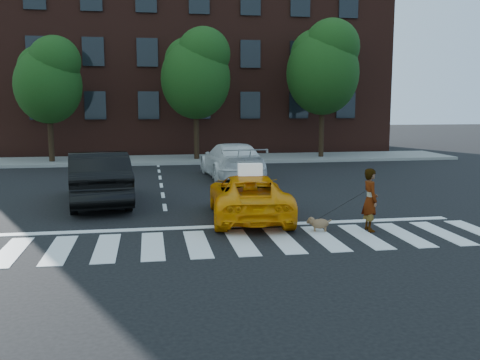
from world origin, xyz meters
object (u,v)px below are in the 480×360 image
object	(u,v)px
taxi	(249,196)
woman	(370,200)
tree_left	(49,77)
black_sedan	(98,178)
dog	(318,223)
white_suv	(232,160)
tree_mid	(196,70)
tree_right	(324,64)

from	to	relation	value
taxi	woman	distance (m)	3.34
tree_left	black_sedan	world-z (taller)	tree_left
dog	white_suv	bearing A→B (deg)	110.46
tree_mid	black_sedan	bearing A→B (deg)	-109.72
tree_left	dog	world-z (taller)	tree_left
tree_left	white_suv	size ratio (longest dim) A/B	1.27
tree_left	tree_mid	size ratio (longest dim) A/B	0.92
white_suv	black_sedan	bearing A→B (deg)	41.81
white_suv	woman	world-z (taller)	woman
tree_right	taxi	world-z (taller)	tree_right
tree_mid	taxi	distance (m)	15.10
tree_mid	dog	distance (m)	17.02
tree_right	dog	distance (m)	17.92
black_sedan	dog	world-z (taller)	black_sedan
tree_mid	dog	bearing A→B (deg)	-84.64
taxi	dog	xyz separation A→B (m)	(1.42, -1.81, -0.40)
tree_left	black_sedan	xyz separation A→B (m)	(3.34, -11.60, -3.61)
tree_right	black_sedan	bearing A→B (deg)	-133.90
woman	black_sedan	bearing A→B (deg)	57.82
tree_mid	woman	bearing A→B (deg)	-80.31
white_suv	dog	world-z (taller)	white_suv
tree_right	woman	xyz separation A→B (m)	(-4.19, -16.45, -4.48)
woman	dog	size ratio (longest dim) A/B	2.55
tree_left	tree_right	size ratio (longest dim) A/B	0.84
tree_mid	black_sedan	xyz separation A→B (m)	(-4.16, -11.60, -4.02)
tree_right	black_sedan	world-z (taller)	tree_right
taxi	dog	bearing A→B (deg)	132.74
black_sedan	woman	distance (m)	8.49
taxi	white_suv	bearing A→B (deg)	-90.83
tree_left	tree_right	distance (m)	14.52
woman	dog	bearing A→B (deg)	85.99
taxi	dog	size ratio (longest dim) A/B	7.15
tree_left	white_suv	world-z (taller)	tree_left
tree_left	dog	xyz separation A→B (m)	(9.03, -16.30, -4.23)
taxi	dog	world-z (taller)	taxi
tree_left	tree_mid	xyz separation A→B (m)	(7.50, -0.00, 0.41)
tree_mid	white_suv	xyz separation A→B (m)	(0.87, -6.54, -4.11)
taxi	black_sedan	bearing A→B (deg)	-29.59
taxi	white_suv	world-z (taller)	white_suv
tree_mid	dog	xyz separation A→B (m)	(1.53, -16.30, -4.64)
tree_right	taxi	distance (m)	16.71
tree_left	woman	xyz separation A→B (m)	(10.31, -16.45, -3.66)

